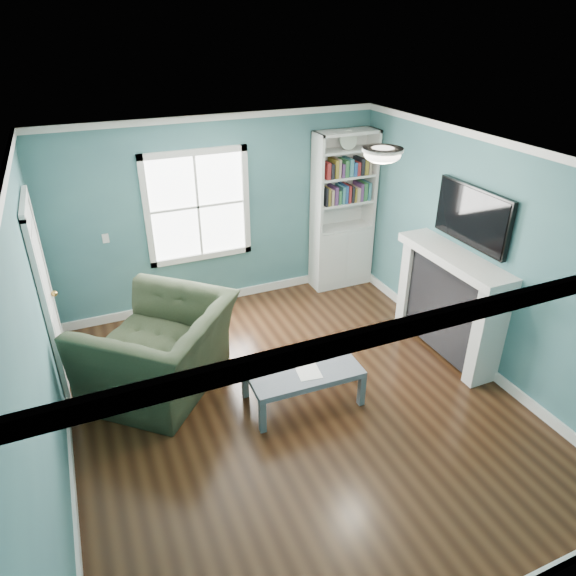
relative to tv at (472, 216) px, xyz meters
name	(u,v)px	position (x,y,z in m)	size (l,w,h in m)	color
floor	(295,403)	(-2.20, -0.20, -1.72)	(5.00, 5.00, 0.00)	black
room_walls	(296,270)	(-2.20, -0.20, -0.14)	(5.00, 5.00, 5.00)	#36616A
trim	(296,303)	(-2.20, -0.20, -0.49)	(4.50, 5.00, 2.60)	white
window	(198,207)	(-2.50, 2.29, -0.27)	(1.40, 0.06, 1.50)	white
bookshelf	(342,227)	(-0.43, 2.10, -0.80)	(0.90, 0.35, 2.31)	silver
fireplace	(449,305)	(-0.12, 0.00, -1.09)	(0.44, 1.58, 1.30)	black
tv	(472,216)	(0.00, 0.00, 0.00)	(0.06, 1.10, 0.65)	black
door	(47,297)	(-4.42, 1.20, -0.65)	(0.12, 0.98, 2.17)	silver
ceiling_fixture	(382,154)	(-1.30, -0.10, 0.82)	(0.38, 0.38, 0.15)	white
light_switch	(106,238)	(-3.70, 2.28, -0.52)	(0.08, 0.01, 0.12)	white
recliner	(159,337)	(-3.42, 0.64, -1.07)	(1.49, 0.97, 1.30)	black
coffee_table	(303,372)	(-2.11, -0.18, -1.36)	(1.18, 0.67, 0.42)	#4F595F
paper_sheet	(308,371)	(-2.08, -0.25, -1.30)	(0.23, 0.30, 0.00)	white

